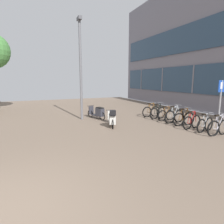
# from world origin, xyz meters

# --- Properties ---
(ground) EXTENTS (21.00, 40.00, 0.13)m
(ground) POSITION_xyz_m (1.43, 0.00, -0.02)
(ground) COLOR #222D25
(bicycle_rack_00) EXTENTS (1.36, 0.48, 0.98)m
(bicycle_rack_00) POSITION_xyz_m (8.03, 2.00, 0.34)
(bicycle_rack_00) COLOR black
(bicycle_rack_00) RESTS_ON ground
(bicycle_rack_01) EXTENTS (1.27, 0.48, 0.92)m
(bicycle_rack_01) POSITION_xyz_m (7.99, 2.66, 0.33)
(bicycle_rack_01) COLOR black
(bicycle_rack_01) RESTS_ON ground
(bicycle_rack_02) EXTENTS (1.29, 0.48, 0.93)m
(bicycle_rack_02) POSITION_xyz_m (7.86, 3.31, 0.33)
(bicycle_rack_02) COLOR black
(bicycle_rack_02) RESTS_ON ground
(bicycle_rack_03) EXTENTS (1.36, 0.48, 0.98)m
(bicycle_rack_03) POSITION_xyz_m (7.99, 3.97, 0.34)
(bicycle_rack_03) COLOR black
(bicycle_rack_03) RESTS_ON ground
(bicycle_rack_04) EXTENTS (1.45, 0.48, 1.03)m
(bicycle_rack_04) POSITION_xyz_m (7.95, 4.63, 0.36)
(bicycle_rack_04) COLOR black
(bicycle_rack_04) RESTS_ON ground
(bicycle_rack_05) EXTENTS (1.28, 0.48, 0.92)m
(bicycle_rack_05) POSITION_xyz_m (7.93, 5.28, 0.33)
(bicycle_rack_05) COLOR black
(bicycle_rack_05) RESTS_ON ground
(bicycle_rack_06) EXTENTS (1.36, 0.48, 1.01)m
(bicycle_rack_06) POSITION_xyz_m (7.82, 5.94, 0.35)
(bicycle_rack_06) COLOR black
(bicycle_rack_06) RESTS_ON ground
(bicycle_rack_07) EXTENTS (1.33, 0.48, 0.97)m
(bicycle_rack_07) POSITION_xyz_m (7.79, 6.59, 0.34)
(bicycle_rack_07) COLOR black
(bicycle_rack_07) RESTS_ON ground
(scooter_near) EXTENTS (0.78, 1.62, 0.77)m
(scooter_near) POSITION_xyz_m (4.40, 7.30, 0.39)
(scooter_near) COLOR black
(scooter_near) RESTS_ON ground
(scooter_mid) EXTENTS (0.83, 1.71, 0.94)m
(scooter_mid) POSITION_xyz_m (4.44, 5.20, 0.42)
(scooter_mid) COLOR black
(scooter_mid) RESTS_ON ground
(parking_sign) EXTENTS (0.40, 0.07, 2.33)m
(parking_sign) POSITION_xyz_m (8.20, 2.18, 1.45)
(parking_sign) COLOR gray
(parking_sign) RESTS_ON ground
(lamp_post) EXTENTS (0.20, 0.52, 5.78)m
(lamp_post) POSITION_xyz_m (3.49, 7.55, 3.21)
(lamp_post) COLOR slate
(lamp_post) RESTS_ON ground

